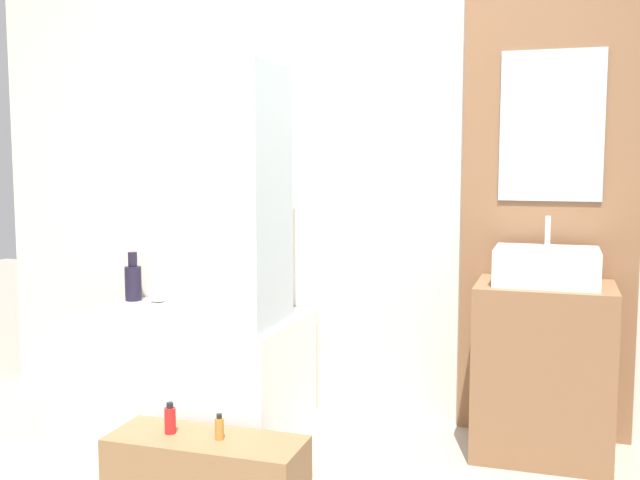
% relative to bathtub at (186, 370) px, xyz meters
% --- Properties ---
extents(wall_tiled_back, '(4.20, 0.06, 2.60)m').
position_rel_bathtub_xyz_m(wall_tiled_back, '(0.79, 0.43, 1.03)').
color(wall_tiled_back, beige).
rests_on(wall_tiled_back, ground_plane).
extents(wall_wood_accent, '(0.79, 0.04, 2.60)m').
position_rel_bathtub_xyz_m(wall_wood_accent, '(1.68, 0.38, 1.04)').
color(wall_wood_accent, brown).
rests_on(wall_wood_accent, ground_plane).
extents(bathtub, '(1.11, 0.75, 0.54)m').
position_rel_bathtub_xyz_m(bathtub, '(0.00, 0.00, 0.00)').
color(bathtub, white).
rests_on(bathtub, ground_plane).
extents(glass_shower_screen, '(0.01, 0.45, 1.19)m').
position_rel_bathtub_xyz_m(glass_shower_screen, '(0.52, -0.13, 0.86)').
color(glass_shower_screen, silver).
rests_on(glass_shower_screen, bathtub).
extents(wooden_step_bench, '(0.80, 0.31, 0.19)m').
position_rel_bathtub_xyz_m(wooden_step_bench, '(0.40, -0.59, -0.18)').
color(wooden_step_bench, olive).
rests_on(wooden_step_bench, ground_plane).
extents(vanity_cabinet, '(0.59, 0.45, 0.77)m').
position_rel_bathtub_xyz_m(vanity_cabinet, '(1.68, 0.13, 0.11)').
color(vanity_cabinet, brown).
rests_on(vanity_cabinet, ground_plane).
extents(sink, '(0.44, 0.34, 0.29)m').
position_rel_bathtub_xyz_m(sink, '(1.68, 0.13, 0.57)').
color(sink, white).
rests_on(sink, vanity_cabinet).
extents(vase_tall_dark, '(0.09, 0.09, 0.26)m').
position_rel_bathtub_xyz_m(vase_tall_dark, '(-0.46, 0.28, 0.38)').
color(vase_tall_dark, black).
rests_on(vase_tall_dark, bathtub).
extents(vase_round_light, '(0.11, 0.11, 0.11)m').
position_rel_bathtub_xyz_m(vase_round_light, '(-0.30, 0.27, 0.32)').
color(vase_round_light, silver).
rests_on(vase_round_light, bathtub).
extents(bottle_soap_primary, '(0.05, 0.05, 0.13)m').
position_rel_bathtub_xyz_m(bottle_soap_primary, '(0.24, -0.59, -0.03)').
color(bottle_soap_primary, red).
rests_on(bottle_soap_primary, wooden_step_bench).
extents(bottle_soap_secondary, '(0.04, 0.04, 0.10)m').
position_rel_bathtub_xyz_m(bottle_soap_secondary, '(0.46, -0.59, -0.04)').
color(bottle_soap_secondary, '#B2752D').
rests_on(bottle_soap_secondary, wooden_step_bench).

